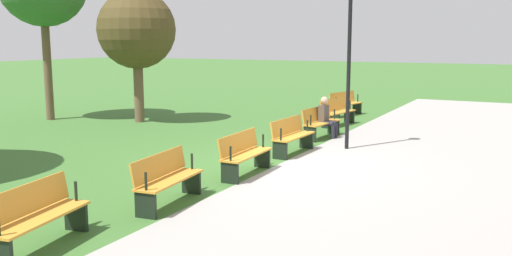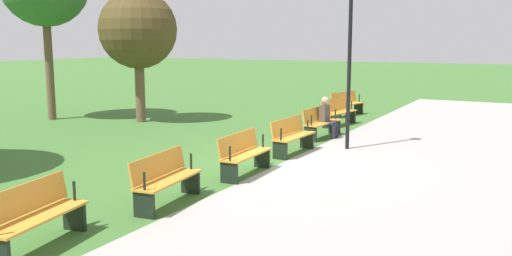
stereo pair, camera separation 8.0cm
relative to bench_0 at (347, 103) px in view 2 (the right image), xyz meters
The scene contains 12 objects.
ground_plane 8.65m from the bench_0, ahead, with size 120.00×120.00×0.00m, color #3D6B2D.
path_paving 9.54m from the bench_0, 26.02° to the left, with size 31.73×5.83×0.01m, color #A39E99.
bench_0 is the anchor object (origin of this frame).
bench_1 2.47m from the bench_0, 11.97° to the left, with size 1.71×0.75×0.89m.
bench_2 4.94m from the bench_0, ahead, with size 1.69×0.64×0.89m.
bench_3 7.40m from the bench_0, ahead, with size 1.66×0.53×0.89m.
bench_4 9.85m from the bench_0, ahead, with size 1.66×0.53×0.89m.
bench_5 12.29m from the bench_0, ahead, with size 1.69×0.64×0.89m.
bench_6 14.72m from the bench_0, ahead, with size 1.71×0.75×0.89m.
person_seated 4.88m from the bench_0, 11.92° to the left, with size 0.36×0.54×1.20m.
tree_2 8.08m from the bench_0, 50.35° to the right, with size 2.67×2.67×4.52m.
lamp_post 6.94m from the bench_0, 18.75° to the left, with size 0.32×0.32×4.44m.
Camera 2 is at (10.95, 5.36, 2.81)m, focal length 37.87 mm.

